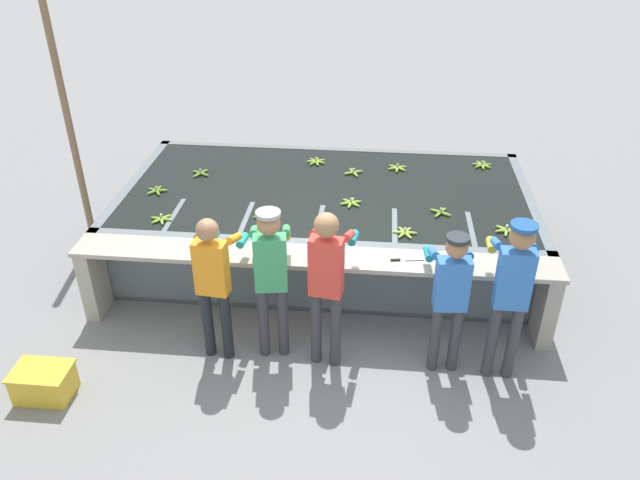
{
  "coord_description": "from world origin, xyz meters",
  "views": [
    {
      "loc": [
        0.62,
        -5.3,
        4.43
      ],
      "look_at": [
        0.0,
        1.0,
        0.64
      ],
      "focal_mm": 35.0,
      "sensor_mm": 36.0,
      "label": 1
    }
  ],
  "objects_px": {
    "banana_bunch_floating_3": "(201,173)",
    "worker_3": "(450,291)",
    "worker_0": "(214,276)",
    "banana_bunch_floating_8": "(264,214)",
    "banana_bunch_floating_0": "(157,191)",
    "banana_bunch_floating_4": "(441,212)",
    "knife_1": "(402,260)",
    "banana_bunch_floating_6": "(316,161)",
    "banana_bunch_floating_9": "(506,230)",
    "banana_bunch_floating_2": "(351,203)",
    "banana_bunch_floating_11": "(397,168)",
    "crate": "(44,383)",
    "worker_1": "(271,270)",
    "worker_4": "(512,285)",
    "banana_bunch_floating_1": "(482,165)",
    "knife_0": "(209,248)",
    "worker_2": "(327,275)",
    "support_post_left": "(70,129)",
    "banana_bunch_floating_5": "(354,172)",
    "banana_bunch_floating_10": "(162,219)",
    "banana_bunch_floating_7": "(405,232)"
  },
  "relations": [
    {
      "from": "worker_1",
      "to": "banana_bunch_floating_0",
      "type": "bearing_deg",
      "value": 134.51
    },
    {
      "from": "banana_bunch_floating_2",
      "to": "worker_0",
      "type": "bearing_deg",
      "value": -125.15
    },
    {
      "from": "banana_bunch_floating_1",
      "to": "banana_bunch_floating_3",
      "type": "bearing_deg",
      "value": -170.33
    },
    {
      "from": "knife_0",
      "to": "banana_bunch_floating_1",
      "type": "bearing_deg",
      "value": 37.86
    },
    {
      "from": "banana_bunch_floating_2",
      "to": "banana_bunch_floating_7",
      "type": "xyz_separation_m",
      "value": [
        0.64,
        -0.66,
        0.0
      ]
    },
    {
      "from": "worker_4",
      "to": "banana_bunch_floating_9",
      "type": "relative_size",
      "value": 6.23
    },
    {
      "from": "banana_bunch_floating_4",
      "to": "knife_1",
      "type": "xyz_separation_m",
      "value": [
        -0.47,
        -1.08,
        -0.01
      ]
    },
    {
      "from": "banana_bunch_floating_0",
      "to": "banana_bunch_floating_4",
      "type": "relative_size",
      "value": 1.06
    },
    {
      "from": "banana_bunch_floating_1",
      "to": "banana_bunch_floating_4",
      "type": "bearing_deg",
      "value": -114.57
    },
    {
      "from": "worker_4",
      "to": "banana_bunch_floating_5",
      "type": "bearing_deg",
      "value": 121.1
    },
    {
      "from": "banana_bunch_floating_5",
      "to": "knife_0",
      "type": "distance_m",
      "value": 2.52
    },
    {
      "from": "worker_1",
      "to": "banana_bunch_floating_11",
      "type": "relative_size",
      "value": 6.03
    },
    {
      "from": "worker_3",
      "to": "banana_bunch_floating_6",
      "type": "height_order",
      "value": "worker_3"
    },
    {
      "from": "banana_bunch_floating_7",
      "to": "banana_bunch_floating_8",
      "type": "bearing_deg",
      "value": 170.73
    },
    {
      "from": "banana_bunch_floating_5",
      "to": "banana_bunch_floating_11",
      "type": "height_order",
      "value": "same"
    },
    {
      "from": "banana_bunch_floating_4",
      "to": "banana_bunch_floating_3",
      "type": "bearing_deg",
      "value": 165.63
    },
    {
      "from": "worker_0",
      "to": "banana_bunch_floating_8",
      "type": "relative_size",
      "value": 6.75
    },
    {
      "from": "banana_bunch_floating_3",
      "to": "banana_bunch_floating_6",
      "type": "xyz_separation_m",
      "value": [
        1.49,
        0.54,
        -0.0
      ]
    },
    {
      "from": "worker_0",
      "to": "banana_bunch_floating_9",
      "type": "bearing_deg",
      "value": 22.98
    },
    {
      "from": "banana_bunch_floating_4",
      "to": "banana_bunch_floating_5",
      "type": "height_order",
      "value": "same"
    },
    {
      "from": "banana_bunch_floating_8",
      "to": "banana_bunch_floating_9",
      "type": "bearing_deg",
      "value": -2.11
    },
    {
      "from": "banana_bunch_floating_0",
      "to": "banana_bunch_floating_9",
      "type": "height_order",
      "value": "same"
    },
    {
      "from": "banana_bunch_floating_11",
      "to": "worker_0",
      "type": "bearing_deg",
      "value": -122.46
    },
    {
      "from": "worker_2",
      "to": "support_post_left",
      "type": "distance_m",
      "value": 4.11
    },
    {
      "from": "banana_bunch_floating_0",
      "to": "banana_bunch_floating_2",
      "type": "relative_size",
      "value": 0.98
    },
    {
      "from": "banana_bunch_floating_2",
      "to": "banana_bunch_floating_6",
      "type": "height_order",
      "value": "same"
    },
    {
      "from": "banana_bunch_floating_10",
      "to": "knife_0",
      "type": "relative_size",
      "value": 0.88
    },
    {
      "from": "banana_bunch_floating_10",
      "to": "banana_bunch_floating_11",
      "type": "distance_m",
      "value": 3.23
    },
    {
      "from": "worker_3",
      "to": "banana_bunch_floating_8",
      "type": "height_order",
      "value": "worker_3"
    },
    {
      "from": "crate",
      "to": "worker_1",
      "type": "bearing_deg",
      "value": 22.27
    },
    {
      "from": "banana_bunch_floating_0",
      "to": "crate",
      "type": "xyz_separation_m",
      "value": [
        -0.35,
        -2.66,
        -0.77
      ]
    },
    {
      "from": "banana_bunch_floating_7",
      "to": "support_post_left",
      "type": "xyz_separation_m",
      "value": [
        -4.23,
        1.04,
        0.67
      ]
    },
    {
      "from": "banana_bunch_floating_6",
      "to": "banana_bunch_floating_9",
      "type": "bearing_deg",
      "value": -35.88
    },
    {
      "from": "banana_bunch_floating_0",
      "to": "banana_bunch_floating_1",
      "type": "distance_m",
      "value": 4.36
    },
    {
      "from": "support_post_left",
      "to": "worker_0",
      "type": "bearing_deg",
      "value": -42.81
    },
    {
      "from": "banana_bunch_floating_1",
      "to": "banana_bunch_floating_11",
      "type": "relative_size",
      "value": 1.0
    },
    {
      "from": "banana_bunch_floating_6",
      "to": "banana_bunch_floating_8",
      "type": "xyz_separation_m",
      "value": [
        -0.45,
        -1.58,
        0.0
      ]
    },
    {
      "from": "banana_bunch_floating_3",
      "to": "worker_3",
      "type": "bearing_deg",
      "value": -37.93
    },
    {
      "from": "banana_bunch_floating_6",
      "to": "banana_bunch_floating_9",
      "type": "distance_m",
      "value": 2.88
    },
    {
      "from": "banana_bunch_floating_6",
      "to": "banana_bunch_floating_11",
      "type": "relative_size",
      "value": 0.99
    },
    {
      "from": "banana_bunch_floating_9",
      "to": "knife_1",
      "type": "relative_size",
      "value": 0.8
    },
    {
      "from": "banana_bunch_floating_11",
      "to": "knife_0",
      "type": "distance_m",
      "value": 3.05
    },
    {
      "from": "banana_bunch_floating_2",
      "to": "crate",
      "type": "height_order",
      "value": "banana_bunch_floating_2"
    },
    {
      "from": "worker_4",
      "to": "support_post_left",
      "type": "xyz_separation_m",
      "value": [
        -5.19,
        2.18,
        0.52
      ]
    },
    {
      "from": "banana_bunch_floating_3",
      "to": "banana_bunch_floating_11",
      "type": "bearing_deg",
      "value": 9.48
    },
    {
      "from": "banana_bunch_floating_6",
      "to": "support_post_left",
      "type": "xyz_separation_m",
      "value": [
        -3.03,
        -0.82,
        0.67
      ]
    },
    {
      "from": "banana_bunch_floating_8",
      "to": "knife_1",
      "type": "height_order",
      "value": "banana_bunch_floating_8"
    },
    {
      "from": "banana_bunch_floating_3",
      "to": "knife_0",
      "type": "xyz_separation_m",
      "value": [
        0.58,
        -1.84,
        -0.01
      ]
    },
    {
      "from": "banana_bunch_floating_11",
      "to": "crate",
      "type": "xyz_separation_m",
      "value": [
        -3.38,
        -3.66,
        -0.77
      ]
    },
    {
      "from": "banana_bunch_floating_0",
      "to": "banana_bunch_floating_8",
      "type": "height_order",
      "value": "same"
    }
  ]
}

